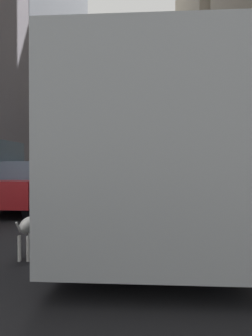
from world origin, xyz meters
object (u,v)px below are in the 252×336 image
transit_bus (147,156)px  car_blue_hatchback (66,179)px  car_black_suv (110,171)px  car_red_coupe (26,186)px  dalmatian_dog (31,225)px  car_yellow_taxi (145,172)px

transit_bus → car_blue_hatchback: bearing=125.8°
car_black_suv → car_blue_hatchback: bearing=-90.0°
transit_bus → car_blue_hatchback: transit_bus is taller
transit_bus → car_black_suv: 24.12m
car_black_suv → car_blue_hatchback: 18.23m
car_blue_hatchback → car_red_coupe: size_ratio=0.98×
transit_bus → car_blue_hatchback: 6.90m
transit_bus → dalmatian_dog: transit_bus is taller
car_blue_hatchback → car_black_suv: bearing=90.0°
dalmatian_dog → car_black_suv: bearing=94.2°
car_blue_hatchback → car_yellow_taxi: 12.61m
car_black_suv → dalmatian_dog: bearing=-85.8°
car_red_coupe → dalmatian_dog: bearing=-66.6°
transit_bus → dalmatian_dog: bearing=-116.2°
transit_bus → car_red_coupe: (-4.00, 0.68, -0.96)m
transit_bus → car_blue_hatchback: size_ratio=2.83×
car_yellow_taxi → dalmatian_dog: (-1.97, -21.50, -0.31)m
car_black_suv → dalmatian_dog: size_ratio=4.92×
transit_bus → car_black_suv: bearing=99.6°
car_blue_hatchback → car_red_coupe: (0.00, -4.86, 0.00)m
car_red_coupe → car_yellow_taxi: bearing=76.6°
dalmatian_dog → car_blue_hatchback: bearing=102.0°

